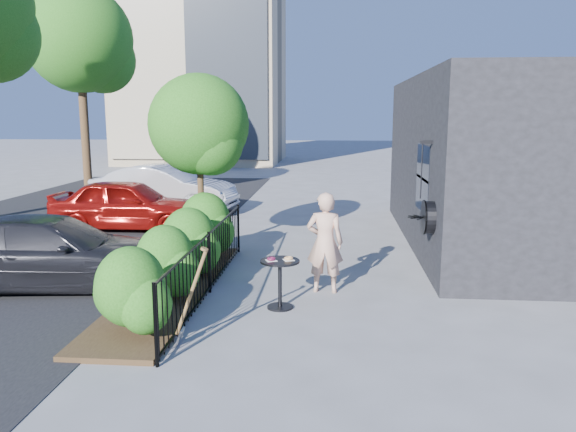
# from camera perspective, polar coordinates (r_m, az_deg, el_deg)

# --- Properties ---
(ground) EXTENTS (120.00, 120.00, 0.00)m
(ground) POSITION_cam_1_polar(r_m,az_deg,el_deg) (9.93, 0.64, -7.98)
(ground) COLOR gray
(ground) RESTS_ON ground
(shop_building) EXTENTS (6.22, 9.00, 4.00)m
(shop_building) POSITION_cam_1_polar(r_m,az_deg,el_deg) (14.75, 23.94, 5.07)
(shop_building) COLOR black
(shop_building) RESTS_ON ground
(fence) EXTENTS (0.05, 6.05, 1.10)m
(fence) POSITION_cam_1_polar(r_m,az_deg,el_deg) (9.98, -8.00, -4.62)
(fence) COLOR black
(fence) RESTS_ON ground
(planting_bed) EXTENTS (1.30, 6.00, 0.08)m
(planting_bed) POSITION_cam_1_polar(r_m,az_deg,el_deg) (10.30, -11.76, -7.29)
(planting_bed) COLOR #382616
(planting_bed) RESTS_ON ground
(shrubs) EXTENTS (1.10, 5.60, 1.24)m
(shrubs) POSITION_cam_1_polar(r_m,az_deg,el_deg) (10.19, -11.19, -3.61)
(shrubs) COLOR #1F5F15
(shrubs) RESTS_ON ground
(patio_tree) EXTENTS (2.20, 2.20, 3.94)m
(patio_tree) POSITION_cam_1_polar(r_m,az_deg,el_deg) (12.51, -8.77, 8.56)
(patio_tree) COLOR #3F2B19
(patio_tree) RESTS_ON ground
(street) EXTENTS (9.00, 30.00, 0.01)m
(street) POSITION_cam_1_polar(r_m,az_deg,el_deg) (14.91, -26.36, -2.83)
(street) COLOR black
(street) RESTS_ON ground
(street_tree_far) EXTENTS (4.40, 4.40, 8.28)m
(street_tree_far) POSITION_cam_1_polar(r_m,az_deg,el_deg) (25.81, -20.33, 15.89)
(street_tree_far) COLOR #3F2B19
(street_tree_far) RESTS_ON ground
(cafe_table) EXTENTS (0.64, 0.64, 0.86)m
(cafe_table) POSITION_cam_1_polar(r_m,az_deg,el_deg) (9.10, -0.82, -6.02)
(cafe_table) COLOR black
(cafe_table) RESTS_ON ground
(woman) EXTENTS (0.67, 0.46, 1.79)m
(woman) POSITION_cam_1_polar(r_m,az_deg,el_deg) (9.88, 3.77, -2.71)
(woman) COLOR tan
(woman) RESTS_ON ground
(shovel) EXTENTS (0.49, 0.18, 1.41)m
(shovel) POSITION_cam_1_polar(r_m,az_deg,el_deg) (7.77, -10.01, -8.58)
(shovel) COLOR brown
(shovel) RESTS_ON ground
(car_red) EXTENTS (4.15, 1.73, 1.40)m
(car_red) POSITION_cam_1_polar(r_m,az_deg,el_deg) (15.89, -15.94, 1.15)
(car_red) COLOR maroon
(car_red) RESTS_ON ground
(car_silver) EXTENTS (4.74, 2.16, 1.51)m
(car_silver) POSITION_cam_1_polar(r_m,az_deg,el_deg) (18.56, -12.40, 2.73)
(car_silver) COLOR silver
(car_silver) RESTS_ON ground
(car_darkgrey) EXTENTS (4.70, 2.48, 1.30)m
(car_darkgrey) POSITION_cam_1_polar(r_m,az_deg,el_deg) (11.07, -22.87, -3.40)
(car_darkgrey) COLOR black
(car_darkgrey) RESTS_ON ground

